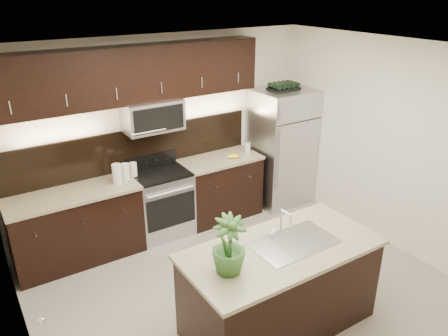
% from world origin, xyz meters
% --- Properties ---
extents(ground, '(4.50, 4.50, 0.00)m').
position_xyz_m(ground, '(0.00, 0.00, 0.00)').
color(ground, gray).
rests_on(ground, ground).
extents(room_walls, '(4.52, 4.02, 2.71)m').
position_xyz_m(room_walls, '(-0.11, -0.04, 1.70)').
color(room_walls, silver).
rests_on(room_walls, ground).
extents(counter_run, '(3.51, 0.65, 0.94)m').
position_xyz_m(counter_run, '(-0.46, 1.69, 0.47)').
color(counter_run, black).
rests_on(counter_run, ground).
extents(upper_fixtures, '(3.49, 0.40, 1.66)m').
position_xyz_m(upper_fixtures, '(-0.43, 1.84, 2.14)').
color(upper_fixtures, black).
rests_on(upper_fixtures, counter_run).
extents(island, '(1.96, 0.96, 0.94)m').
position_xyz_m(island, '(-0.03, -0.62, 0.47)').
color(island, black).
rests_on(island, ground).
extents(sink_faucet, '(0.84, 0.50, 0.28)m').
position_xyz_m(sink_faucet, '(0.12, -0.61, 0.96)').
color(sink_faucet, silver).
rests_on(sink_faucet, island).
extents(refrigerator, '(0.88, 0.79, 1.82)m').
position_xyz_m(refrigerator, '(1.80, 1.63, 0.91)').
color(refrigerator, '#B2B2B7').
rests_on(refrigerator, ground).
extents(wine_rack, '(0.45, 0.28, 0.11)m').
position_xyz_m(wine_rack, '(1.80, 1.63, 1.87)').
color(wine_rack, black).
rests_on(wine_rack, refrigerator).
extents(plant, '(0.33, 0.33, 0.54)m').
position_xyz_m(plant, '(-0.67, -0.65, 1.21)').
color(plant, '#2E5723').
rests_on(plant, island).
extents(canisters, '(0.37, 0.22, 0.26)m').
position_xyz_m(canisters, '(-0.75, 1.68, 1.06)').
color(canisters, silver).
rests_on(canisters, counter_run).
extents(french_press, '(0.09, 0.09, 0.26)m').
position_xyz_m(french_press, '(1.17, 1.64, 1.04)').
color(french_press, silver).
rests_on(french_press, counter_run).
extents(bananas, '(0.22, 0.19, 0.06)m').
position_xyz_m(bananas, '(0.83, 1.61, 0.97)').
color(bananas, yellow).
rests_on(bananas, counter_run).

